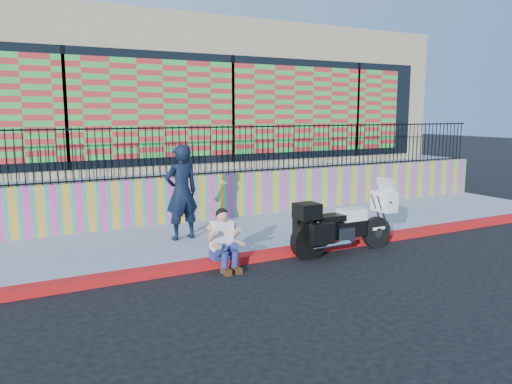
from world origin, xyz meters
TOP-DOWN VIEW (x-y plane):
  - ground at (0.00, 0.00)m, footprint 90.00×90.00m
  - red_curb at (0.00, 0.00)m, footprint 16.00×0.30m
  - sidewalk at (0.00, 1.65)m, footprint 16.00×3.00m
  - mural_wall at (0.00, 3.25)m, footprint 16.00×0.20m
  - metal_fence at (0.00, 3.25)m, footprint 15.80×0.04m
  - elevated_platform at (0.00, 8.35)m, footprint 16.00×10.00m
  - storefront_building at (0.00, 8.13)m, footprint 14.00×8.06m
  - police_motorcycle at (0.25, -0.36)m, footprint 2.32×0.77m
  - police_officer at (-2.35, 1.65)m, footprint 0.77×0.56m
  - seated_man at (-2.22, -0.23)m, footprint 0.54×0.71m

SIDE VIEW (x-z plane):
  - ground at x=0.00m, z-range 0.00..0.00m
  - red_curb at x=0.00m, z-range 0.00..0.15m
  - sidewalk at x=0.00m, z-range 0.00..0.15m
  - seated_man at x=-2.22m, z-range -0.08..0.98m
  - police_motorcycle at x=0.25m, z-range -0.12..1.32m
  - elevated_platform at x=0.00m, z-range 0.00..1.25m
  - mural_wall at x=0.00m, z-range 0.15..1.25m
  - police_officer at x=-2.35m, z-range 0.15..2.12m
  - metal_fence at x=0.00m, z-range 1.25..2.45m
  - storefront_building at x=0.00m, z-range 1.25..5.25m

